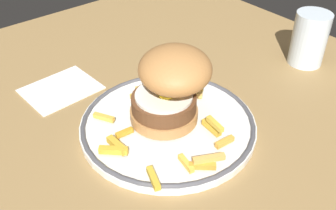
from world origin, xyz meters
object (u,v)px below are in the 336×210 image
burger (171,85)px  water_glass (308,42)px  napkin (61,89)px  dinner_plate (168,124)px

burger → water_glass: burger is taller
burger → napkin: size_ratio=1.25×
burger → napkin: burger is taller
burger → dinner_plate: bearing=-72.1°
water_glass → napkin: water_glass is taller
napkin → water_glass: bearing=62.0°
dinner_plate → burger: bearing=107.9°
dinner_plate → burger: (-0.27, 0.84, 6.90)cm
dinner_plate → burger: size_ratio=1.77×
water_glass → napkin: bearing=-118.0°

